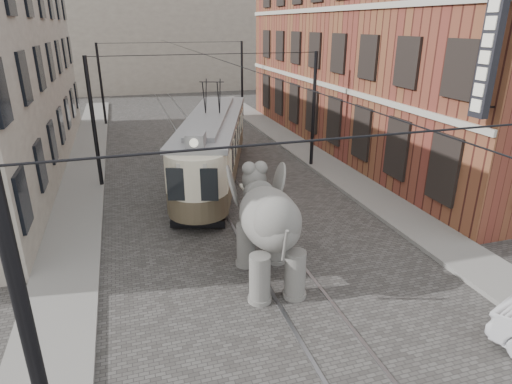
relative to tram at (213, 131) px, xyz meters
name	(u,v)px	position (x,y,z in m)	size (l,w,h in m)	color
ground	(250,224)	(0.18, -5.72, -2.39)	(120.00, 120.00, 0.00)	#474542
tram_rails	(250,224)	(0.18, -5.72, -2.38)	(1.54, 80.00, 0.02)	slate
sidewalk_right	(385,204)	(6.18, -5.72, -2.31)	(2.00, 60.00, 0.15)	slate
sidewalk_left	(71,246)	(-6.32, -5.72, -2.31)	(2.00, 60.00, 0.15)	slate
brick_building	(385,46)	(11.18, 3.28, 3.61)	(8.00, 26.00, 12.00)	maroon
distant_block	(152,26)	(0.18, 34.28, 4.61)	(28.00, 10.00, 14.00)	gray
catenary	(216,122)	(-0.02, -0.72, 0.61)	(11.00, 30.20, 6.00)	black
tram	(213,131)	(0.00, 0.00, 0.00)	(2.48, 12.04, 4.78)	beige
elephant	(269,232)	(-0.39, -9.63, -0.80)	(2.85, 5.18, 3.17)	#615F5A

